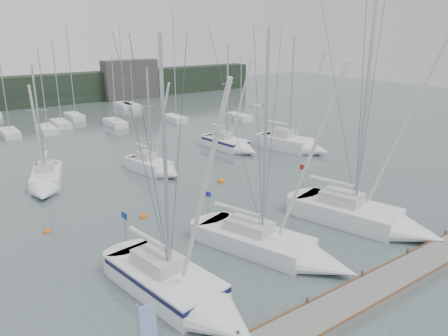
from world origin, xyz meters
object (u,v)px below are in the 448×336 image
object	(u,v)px
sailboat_near_left	(188,295)
sailboat_mid_d	(233,145)
sailboat_mid_e	(298,145)
sailboat_near_right	(377,221)
buoy_a	(143,217)
buoy_b	(221,182)
sailboat_near_center	(287,251)
sailboat_mid_b	(46,183)
buoy_c	(47,232)
sailboat_mid_c	(158,168)

from	to	relation	value
sailboat_near_left	sailboat_mid_d	bearing A→B (deg)	40.34
sailboat_mid_e	sailboat_near_right	bearing A→B (deg)	-132.95
sailboat_mid_d	buoy_a	bearing A→B (deg)	-152.73
sailboat_near_left	buoy_a	size ratio (longest dim) A/B	23.78
sailboat_near_right	buoy_b	bearing A→B (deg)	86.53
sailboat_mid_d	sailboat_near_center	bearing A→B (deg)	-125.35
sailboat_near_center	buoy_a	distance (m)	10.84
sailboat_mid_e	buoy_a	bearing A→B (deg)	-177.62
sailboat_near_center	sailboat_near_right	distance (m)	7.41
sailboat_mid_b	buoy_c	world-z (taller)	sailboat_mid_b
sailboat_mid_e	sailboat_near_center	bearing A→B (deg)	-149.89
sailboat_mid_c	sailboat_mid_e	xyz separation A→B (m)	(15.64, -1.85, 0.11)
sailboat_near_left	sailboat_near_right	world-z (taller)	sailboat_near_right
sailboat_near_right	buoy_a	bearing A→B (deg)	121.51
sailboat_near_left	sailboat_near_center	size ratio (longest dim) A/B	0.98
sailboat_mid_d	sailboat_mid_e	world-z (taller)	sailboat_mid_e
sailboat_mid_b	sailboat_mid_d	size ratio (longest dim) A/B	0.90
sailboat_mid_b	buoy_b	bearing A→B (deg)	-9.87
buoy_a	buoy_b	world-z (taller)	buoy_b
buoy_a	sailboat_near_center	bearing A→B (deg)	-67.55
sailboat_mid_d	sailboat_mid_e	size ratio (longest dim) A/B	0.92
sailboat_near_right	sailboat_mid_e	size ratio (longest dim) A/B	1.29
sailboat_mid_e	buoy_a	size ratio (longest dim) A/B	22.72
sailboat_near_left	sailboat_near_right	bearing A→B (deg)	-8.76
sailboat_mid_e	buoy_a	distance (m)	21.70
sailboat_mid_d	buoy_a	distance (m)	18.48
sailboat_near_center	buoy_c	bearing A→B (deg)	112.94
sailboat_near_left	sailboat_mid_c	size ratio (longest dim) A/B	1.33
sailboat_near_right	buoy_a	world-z (taller)	sailboat_near_right
sailboat_near_right	sailboat_mid_c	xyz separation A→B (m)	(-6.32, 18.46, -0.08)
buoy_b	sailboat_near_left	bearing A→B (deg)	-130.41
sailboat_mid_c	sailboat_mid_e	size ratio (longest dim) A/B	0.79
buoy_b	sailboat_near_right	bearing A→B (deg)	-77.64
buoy_b	sailboat_mid_c	bearing A→B (deg)	123.73
sailboat_mid_d	sailboat_near_right	bearing A→B (deg)	-106.75
buoy_a	buoy_c	xyz separation A→B (m)	(-6.05, 1.45, 0.00)
buoy_c	sailboat_near_right	bearing A→B (deg)	-34.48
sailboat_mid_d	sailboat_near_left	bearing A→B (deg)	-137.39
buoy_a	buoy_b	size ratio (longest dim) A/B	0.81
sailboat_mid_c	sailboat_near_left	bearing A→B (deg)	-125.01
sailboat_near_right	sailboat_mid_d	xyz separation A→B (m)	(3.89, 20.79, -0.03)
sailboat_mid_c	sailboat_mid_d	size ratio (longest dim) A/B	0.85
sailboat_near_left	sailboat_near_center	distance (m)	6.90
sailboat_mid_b	sailboat_mid_e	distance (m)	25.11
buoy_c	sailboat_near_left	bearing A→B (deg)	-74.57
sailboat_near_center	sailboat_mid_d	xyz separation A→B (m)	(11.28, 20.19, 0.08)
sailboat_near_right	sailboat_mid_b	bearing A→B (deg)	111.78
sailboat_near_right	sailboat_mid_c	world-z (taller)	sailboat_near_right
sailboat_near_center	buoy_a	bearing A→B (deg)	93.77
sailboat_mid_e	sailboat_near_left	bearing A→B (deg)	-158.63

